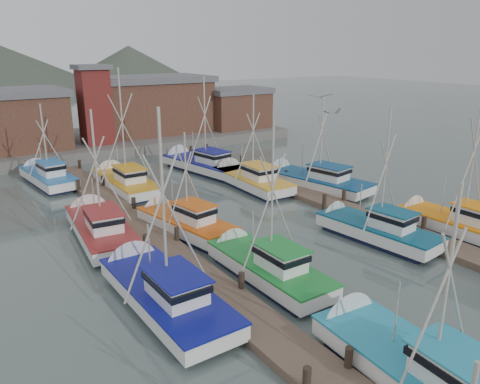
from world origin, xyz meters
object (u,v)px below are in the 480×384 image
lookout_tower (95,104)px  boat_8 (182,222)px  boat_4 (263,265)px  boat_12 (123,181)px  boat_0 (415,367)px

lookout_tower → boat_8: size_ratio=1.00×
boat_4 → boat_12: size_ratio=0.83×
lookout_tower → boat_0: 43.92m
lookout_tower → boat_12: 15.69m
boat_0 → boat_4: (0.30, 9.53, 0.00)m
boat_8 → boat_12: bearing=78.3°
boat_0 → boat_12: size_ratio=0.90×
boat_0 → boat_4: 9.53m
lookout_tower → boat_4: lookout_tower is taller
boat_0 → boat_12: boat_12 is taller
boat_4 → boat_8: size_ratio=1.05×
boat_4 → lookout_tower: bearing=85.8°
lookout_tower → boat_8: (-2.70, -26.04, -4.88)m
lookout_tower → boat_0: (-2.34, -43.59, -4.87)m
boat_0 → boat_4: size_ratio=1.09×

